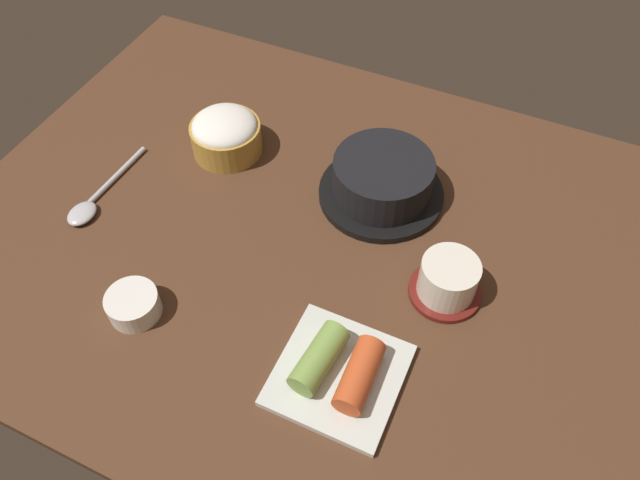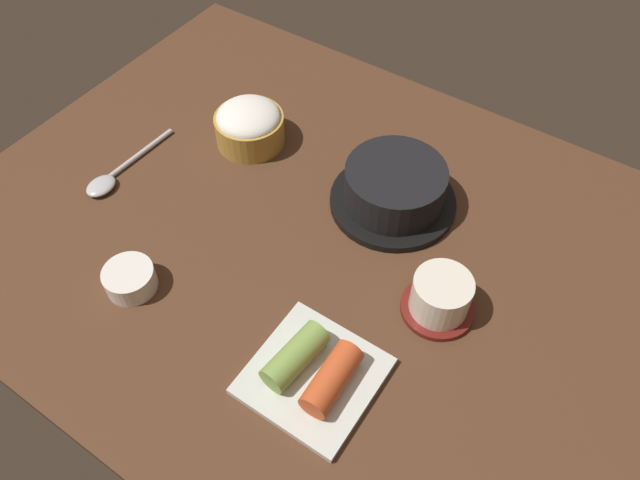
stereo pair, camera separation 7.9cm
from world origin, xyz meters
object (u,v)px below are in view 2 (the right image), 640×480
stone_pot (394,188)px  rice_bowl (249,125)px  side_bowl_near (130,278)px  spoon (112,177)px  tea_cup_with_saucer (440,297)px  kimchi_plate (313,372)px

stone_pot → rice_bowl: bearing=-178.1°
side_bowl_near → spoon: bearing=142.9°
stone_pot → spoon: bearing=-152.8°
side_bowl_near → spoon: size_ratio=0.38×
side_bowl_near → spoon: (-16.08, 12.15, -1.10)cm
stone_pot → tea_cup_with_saucer: 18.32cm
rice_bowl → side_bowl_near: size_ratio=1.63×
side_bowl_near → tea_cup_with_saucer: bearing=28.7°
kimchi_plate → side_bowl_near: (-26.68, -2.43, 0.10)cm
tea_cup_with_saucer → spoon: 50.92cm
stone_pot → side_bowl_near: size_ratio=2.74×
stone_pot → rice_bowl: 25.06cm
tea_cup_with_saucer → spoon: tea_cup_with_saucer is taller
rice_bowl → spoon: size_ratio=0.62×
tea_cup_with_saucer → spoon: size_ratio=0.54×
tea_cup_with_saucer → side_bowl_near: 39.17cm
rice_bowl → tea_cup_with_saucer: rice_bowl is taller
rice_bowl → tea_cup_with_saucer: 40.24cm
kimchi_plate → stone_pot: bearing=101.5°
stone_pot → rice_bowl: same height
stone_pot → spoon: stone_pot is taller
rice_bowl → side_bowl_near: 30.65cm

